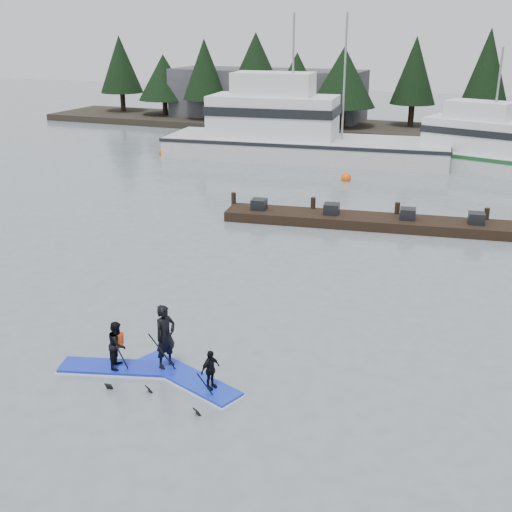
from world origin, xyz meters
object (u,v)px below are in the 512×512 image
at_px(fishing_boat_medium, 494,161).
at_px(floating_dock, 374,222).
at_px(fishing_boat_large, 297,146).
at_px(paddleboard_duo, 180,356).
at_px(paddleboard_solo, 118,354).

xyz_separation_m(fishing_boat_medium, floating_dock, (-4.57, -15.19, -0.37)).
xyz_separation_m(fishing_boat_large, fishing_boat_medium, (13.12, 0.80, -0.23)).
distance_m(fishing_boat_medium, floating_dock, 15.87).
relative_size(fishing_boat_medium, paddleboard_duo, 4.30).
distance_m(fishing_boat_large, fishing_boat_medium, 13.15).
bearing_deg(paddleboard_solo, fishing_boat_medium, 58.72).
bearing_deg(fishing_boat_medium, fishing_boat_large, -160.36).
bearing_deg(paddleboard_solo, fishing_boat_large, 82.87).
bearing_deg(paddleboard_solo, paddleboard_duo, -6.69).
bearing_deg(fishing_boat_large, paddleboard_solo, -86.93).
bearing_deg(paddleboard_duo, fishing_boat_large, 122.65).
height_order(fishing_boat_medium, floating_dock, fishing_boat_medium).
bearing_deg(fishing_boat_large, fishing_boat_medium, -2.67).
height_order(fishing_boat_medium, paddleboard_duo, fishing_boat_medium).
xyz_separation_m(fishing_boat_medium, paddleboard_duo, (-6.51, -30.59, 0.03)).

